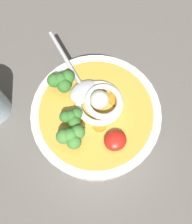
{
  "coord_description": "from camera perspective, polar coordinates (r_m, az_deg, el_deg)",
  "views": [
    {
      "loc": [
        -9.58,
        -8.91,
        52.57
      ],
      "look_at": [
        -2.91,
        3.67,
        10.16
      ],
      "focal_mm": 38.65,
      "sensor_mm": 36.0,
      "label": 1
    }
  ],
  "objects": [
    {
      "name": "noodle_pile",
      "position": [
        0.44,
        1.06,
        2.44
      ],
      "size": [
        9.98,
        9.79,
        4.01
      ],
      "color": "silver",
      "rests_on": "soup_bowl"
    },
    {
      "name": "table_slab",
      "position": [
        0.53,
        4.7,
        -4.89
      ],
      "size": [
        115.67,
        115.67,
        3.39
      ],
      "primitive_type": "cube",
      "color": "#5B5651",
      "rests_on": "ground"
    },
    {
      "name": "carrot_slice_beside_chili",
      "position": [
        0.44,
        0.84,
        -3.03
      ],
      "size": [
        2.56,
        2.56,
        0.7
      ],
      "primitive_type": "cylinder",
      "color": "orange",
      "rests_on": "soup_bowl"
    },
    {
      "name": "chili_sauce_dollop",
      "position": [
        0.43,
        4.61,
        -6.73
      ],
      "size": [
        4.08,
        3.67,
        1.84
      ],
      "primitive_type": "ellipsoid",
      "color": "red",
      "rests_on": "soup_bowl"
    },
    {
      "name": "broccoli_floret_far",
      "position": [
        0.42,
        -5.76,
        -1.18
      ],
      "size": [
        4.14,
        3.56,
        3.27
      ],
      "color": "#7A9E60",
      "rests_on": "soup_bowl"
    },
    {
      "name": "soup_spoon",
      "position": [
        0.46,
        -3.45,
        6.18
      ],
      "size": [
        6.08,
        17.26,
        1.6
      ],
      "rotation": [
        0.0,
        0.0,
        1.59
      ],
      "color": "#B7B7BC",
      "rests_on": "soup_bowl"
    },
    {
      "name": "broccoli_floret_center",
      "position": [
        0.41,
        -5.8,
        -5.81
      ],
      "size": [
        5.03,
        4.33,
        3.98
      ],
      "color": "#7A9E60",
      "rests_on": "soup_bowl"
    },
    {
      "name": "carrot_slice_right",
      "position": [
        0.46,
        4.69,
        3.1
      ],
      "size": [
        2.74,
        2.74,
        0.47
      ],
      "primitive_type": "cylinder",
      "color": "orange",
      "rests_on": "soup_bowl"
    },
    {
      "name": "soup_bowl",
      "position": [
        0.48,
        0.0,
        -1.25
      ],
      "size": [
        24.39,
        24.39,
        6.77
      ],
      "color": "white",
      "rests_on": "table_slab"
    },
    {
      "name": "broccoli_floret_near_spoon",
      "position": [
        0.45,
        -8.11,
        7.33
      ],
      "size": [
        5.08,
        4.38,
        4.02
      ],
      "color": "#7A9E60",
      "rests_on": "soup_bowl"
    }
  ]
}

